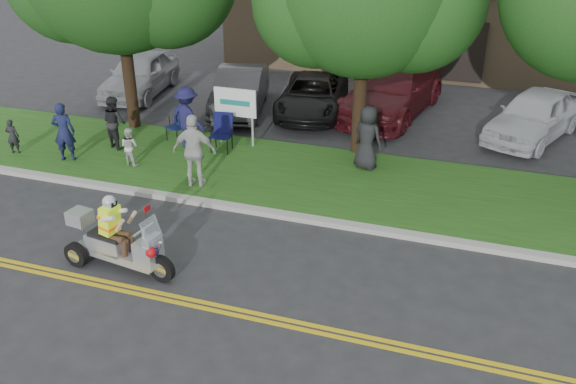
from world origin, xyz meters
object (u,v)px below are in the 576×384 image
(trike_scooter, at_px, (117,243))
(spectator_adult_right, at_px, (195,151))
(spectator_adult_mid, at_px, (114,122))
(lawn_chair_b, at_px, (222,130))
(parked_car_far_left, at_px, (140,74))
(parked_car_right, at_px, (392,90))
(spectator_adult_left, at_px, (64,132))
(parked_car_far_right, at_px, (534,115))
(lawn_chair_a, at_px, (178,122))
(parked_car_mid, at_px, (312,95))
(parked_car_left, at_px, (240,91))

(trike_scooter, bearing_deg, spectator_adult_right, 99.96)
(spectator_adult_mid, distance_m, spectator_adult_right, 3.64)
(trike_scooter, bearing_deg, lawn_chair_b, 102.44)
(spectator_adult_right, height_order, parked_car_far_left, spectator_adult_right)
(parked_car_right, bearing_deg, spectator_adult_mid, -130.63)
(spectator_adult_left, xyz_separation_m, parked_car_far_right, (11.97, 5.95, -0.19))
(lawn_chair_a, distance_m, spectator_adult_left, 3.19)
(spectator_adult_right, xyz_separation_m, parked_car_far_left, (-5.39, 6.48, -0.28))
(trike_scooter, bearing_deg, parked_car_right, 80.52)
(lawn_chair_a, xyz_separation_m, parked_car_far_left, (-3.53, 3.82, 0.11))
(parked_car_far_left, bearing_deg, lawn_chair_b, -47.48)
(spectator_adult_right, height_order, parked_car_right, spectator_adult_right)
(spectator_adult_mid, height_order, parked_car_far_left, spectator_adult_mid)
(trike_scooter, distance_m, spectator_adult_right, 3.70)
(parked_car_right, height_order, parked_car_far_right, parked_car_right)
(spectator_adult_right, bearing_deg, spectator_adult_mid, -34.81)
(lawn_chair_b, bearing_deg, spectator_adult_right, -88.29)
(spectator_adult_left, relative_size, parked_car_far_right, 0.38)
(lawn_chair_b, bearing_deg, parked_car_mid, 64.26)
(spectator_adult_mid, xyz_separation_m, parked_car_right, (6.86, 5.62, -0.04))
(parked_car_mid, bearing_deg, spectator_adult_mid, -140.38)
(spectator_adult_mid, bearing_deg, spectator_adult_right, 177.42)
(trike_scooter, xyz_separation_m, spectator_adult_mid, (-3.38, 5.24, 0.29))
(spectator_adult_mid, bearing_deg, parked_car_left, -92.43)
(spectator_adult_right, bearing_deg, trike_scooter, 82.43)
(parked_car_mid, distance_m, parked_car_far_right, 6.84)
(lawn_chair_a, height_order, parked_car_mid, parked_car_mid)
(spectator_adult_mid, bearing_deg, parked_car_mid, -109.22)
(parked_car_mid, xyz_separation_m, parked_car_right, (2.48, 0.79, 0.19))
(parked_car_far_right, bearing_deg, spectator_adult_left, -130.27)
(spectator_adult_mid, relative_size, parked_car_right, 0.27)
(spectator_adult_right, distance_m, parked_car_right, 8.03)
(parked_car_left, bearing_deg, parked_car_far_left, 157.24)
(spectator_adult_left, distance_m, parked_car_right, 10.24)
(parked_car_far_left, xyz_separation_m, parked_car_right, (8.97, 0.71, 0.06))
(spectator_adult_left, height_order, spectator_adult_right, spectator_adult_right)
(parked_car_far_left, bearing_deg, parked_car_right, -3.71)
(trike_scooter, distance_m, spectator_adult_left, 5.77)
(trike_scooter, relative_size, parked_car_far_left, 0.55)
(parked_car_far_left, relative_size, parked_car_far_right, 1.03)
(spectator_adult_right, relative_size, parked_car_right, 0.33)
(lawn_chair_a, height_order, spectator_adult_mid, spectator_adult_mid)
(parked_car_left, height_order, parked_car_mid, parked_car_left)
(spectator_adult_mid, distance_m, parked_car_mid, 6.52)
(lawn_chair_b, distance_m, parked_car_far_left, 6.54)
(parked_car_right, bearing_deg, parked_car_left, -154.37)
(lawn_chair_b, distance_m, parked_car_right, 6.23)
(parked_car_far_left, bearing_deg, parked_car_mid, -8.97)
(spectator_adult_left, bearing_deg, parked_car_far_right, -173.95)
(lawn_chair_a, bearing_deg, spectator_adult_left, -116.03)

